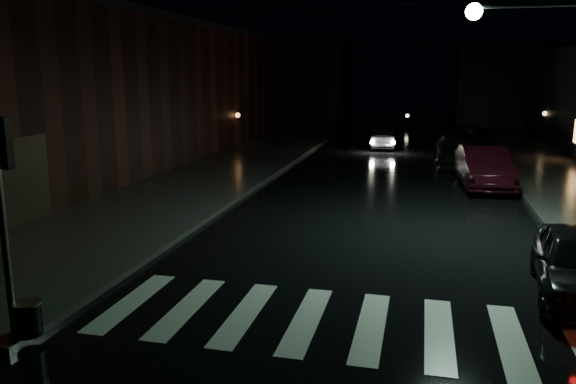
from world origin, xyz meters
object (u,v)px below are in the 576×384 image
Objects in this scene: parked_car_b at (484,167)px; parked_car_c at (457,150)px; parked_car_d at (470,139)px; oncoming_car at (383,138)px.

parked_car_b is 5.80m from parked_car_c.
parked_car_d reaches higher than parked_car_c.
parked_car_c is (-0.75, 5.75, -0.10)m from parked_car_b.
oncoming_car is at bearing 124.26° from parked_car_c.
parked_car_d is (0.29, 11.13, -0.07)m from parked_car_b.
parked_car_b reaches higher than parked_car_d.
oncoming_car is (-5.14, 0.11, -0.11)m from parked_car_d.
oncoming_car is (-4.85, 11.23, -0.18)m from parked_car_b.
parked_car_c reaches higher than oncoming_car.
parked_car_b is 12.23m from oncoming_car.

